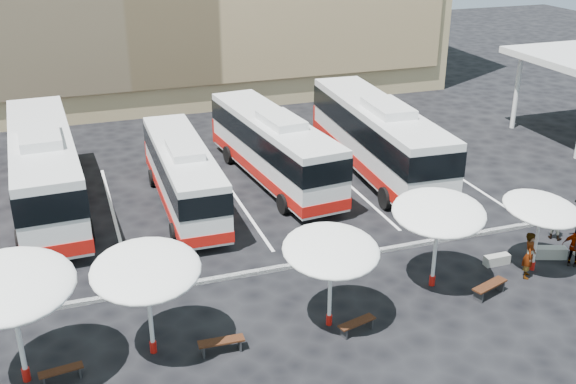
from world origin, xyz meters
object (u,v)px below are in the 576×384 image
object	(u,v)px
sunshade_1	(146,270)
sunshade_4	(542,209)
conc_bench_1	(550,253)
passenger_1	(556,222)
wood_bench_0	(61,372)
passenger_0	(529,255)
sunshade_3	(439,213)
passenger_2	(575,246)
bus_0	(44,167)
wood_bench_1	(221,343)
bus_2	(273,146)
wood_bench_2	(357,324)
conc_bench_0	(497,260)
bus_3	(377,136)
wood_bench_3	(490,287)
bus_1	(183,173)
sunshade_2	(331,250)
sunshade_0	(9,286)

from	to	relation	value
sunshade_1	sunshade_4	xyz separation A→B (m)	(15.19, 0.40, -0.40)
conc_bench_1	passenger_1	xyz separation A→B (m)	(1.36, 1.42, 0.52)
wood_bench_0	conc_bench_1	size ratio (longest dim) A/B	1.06
wood_bench_0	conc_bench_1	bearing A→B (deg)	4.36
passenger_0	passenger_1	world-z (taller)	passenger_0
sunshade_3	sunshade_4	distance (m)	4.44
conc_bench_1	passenger_2	size ratio (longest dim) A/B	0.77
bus_0	wood_bench_1	bearing A→B (deg)	-71.99
bus_2	passenger_0	size ratio (longest dim) A/B	6.34
bus_2	wood_bench_1	world-z (taller)	bus_2
wood_bench_2	conc_bench_0	xyz separation A→B (m)	(7.35, 2.42, -0.13)
sunshade_4	conc_bench_1	size ratio (longest dim) A/B	3.14
bus_0	conc_bench_0	size ratio (longest dim) A/B	12.36
passenger_1	bus_3	bearing A→B (deg)	-12.50
passenger_1	wood_bench_2	bearing A→B (deg)	72.60
passenger_0	wood_bench_3	bearing A→B (deg)	146.24
sunshade_3	wood_bench_3	world-z (taller)	sunshade_3
bus_1	wood_bench_1	distance (m)	11.92
sunshade_1	sunshade_3	distance (m)	10.80
bus_0	sunshade_2	distance (m)	16.16
bus_3	conc_bench_0	distance (m)	10.86
sunshade_0	sunshade_2	xyz separation A→B (m)	(9.95, -0.30, -0.45)
bus_0	sunshade_3	size ratio (longest dim) A/B	2.92
wood_bench_3	passenger_1	distance (m)	6.28
sunshade_2	passenger_0	size ratio (longest dim) A/B	1.81
bus_0	passenger_1	distance (m)	23.38
wood_bench_0	conc_bench_1	distance (m)	19.46
wood_bench_3	passenger_0	distance (m)	2.38
wood_bench_0	sunshade_1	bearing A→B (deg)	9.74
sunshade_3	wood_bench_3	size ratio (longest dim) A/B	2.79
bus_2	bus_3	world-z (taller)	bus_3
bus_0	sunshade_0	distance (m)	13.21
wood_bench_1	passenger_1	bearing A→B (deg)	11.28
sunshade_2	conc_bench_0	xyz separation A→B (m)	(8.07, 1.68, -2.73)
bus_1	sunshade_3	size ratio (longest dim) A/B	2.35
wood_bench_3	passenger_2	size ratio (longest dim) A/B	0.99
wood_bench_0	passenger_1	size ratio (longest dim) A/B	0.90
bus_3	conc_bench_0	xyz separation A→B (m)	(0.23, -10.69, -1.94)
sunshade_0	conc_bench_0	bearing A→B (deg)	4.38
wood_bench_2	conc_bench_1	distance (m)	10.00
bus_2	sunshade_3	distance (m)	12.40
sunshade_3	conc_bench_1	size ratio (longest dim) A/B	3.57
conc_bench_0	sunshade_2	bearing A→B (deg)	-168.21
sunshade_0	conc_bench_1	xyz separation A→B (m)	(20.43, 1.12, -3.14)
wood_bench_0	wood_bench_1	bearing A→B (deg)	-2.83
sunshade_4	wood_bench_0	world-z (taller)	sunshade_4
wood_bench_2	sunshade_2	bearing A→B (deg)	134.09
sunshade_4	passenger_0	size ratio (longest dim) A/B	2.09
wood_bench_3	passenger_1	bearing A→B (deg)	29.39
conc_bench_1	passenger_0	bearing A→B (deg)	-152.95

